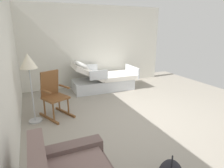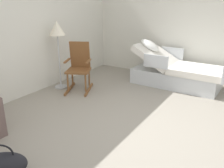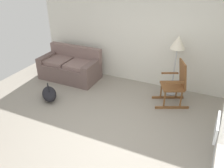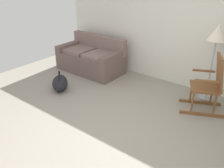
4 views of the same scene
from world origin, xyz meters
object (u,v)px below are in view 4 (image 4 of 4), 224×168
couch (91,59)px  floor_lamp (217,38)px  duffel_bag (60,83)px  rocking_chair (209,85)px

couch → floor_lamp: floor_lamp is taller
floor_lamp → duffel_bag: (-2.59, -1.50, -1.07)m
rocking_chair → duffel_bag: 2.94m
rocking_chair → duffel_bag: bearing=-158.8°
couch → floor_lamp: bearing=6.2°
couch → duffel_bag: bearing=-81.2°
couch → duffel_bag: size_ratio=2.56×
duffel_bag → rocking_chair: bearing=21.2°
rocking_chair → duffel_bag: (-2.72, -1.06, -0.35)m
floor_lamp → duffel_bag: size_ratio=2.37×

